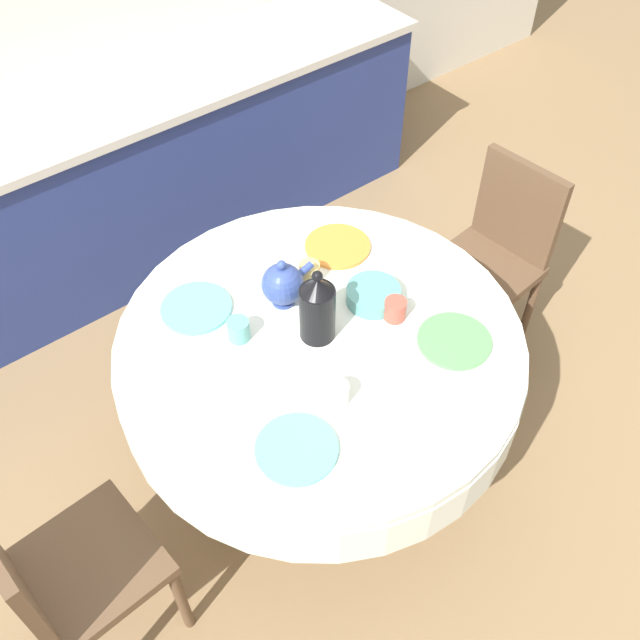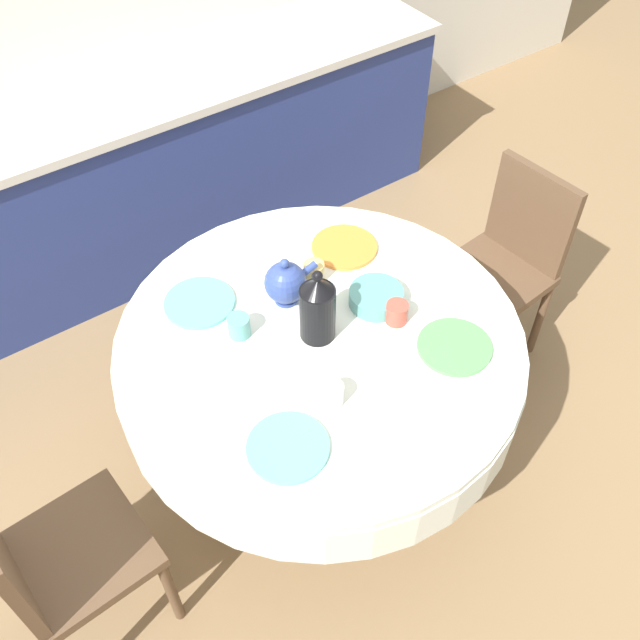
% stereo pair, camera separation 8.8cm
% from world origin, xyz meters
% --- Properties ---
extents(ground_plane, '(12.00, 12.00, 0.00)m').
position_xyz_m(ground_plane, '(0.00, 0.00, 0.00)').
color(ground_plane, '#8E704C').
extents(kitchen_counter, '(3.24, 0.64, 0.89)m').
position_xyz_m(kitchen_counter, '(0.00, 1.57, 0.45)').
color(kitchen_counter, navy).
rests_on(kitchen_counter, ground_plane).
extents(dining_table, '(1.36, 1.36, 0.77)m').
position_xyz_m(dining_table, '(0.00, 0.00, 0.65)').
color(dining_table, tan).
rests_on(dining_table, ground_plane).
extents(chair_left, '(0.43, 0.43, 0.89)m').
position_xyz_m(chair_left, '(1.01, 0.09, 0.51)').
color(chair_left, brown).
rests_on(chair_left, ground_plane).
extents(chair_right, '(0.42, 0.42, 0.89)m').
position_xyz_m(chair_right, '(-1.01, -0.06, 0.51)').
color(chair_right, brown).
rests_on(chair_right, ground_plane).
extents(plate_near_left, '(0.24, 0.24, 0.01)m').
position_xyz_m(plate_near_left, '(-0.32, -0.30, 0.78)').
color(plate_near_left, '#60BCB7').
rests_on(plate_near_left, dining_table).
extents(cup_near_left, '(0.07, 0.07, 0.08)m').
position_xyz_m(cup_near_left, '(-0.12, -0.23, 0.81)').
color(cup_near_left, white).
rests_on(cup_near_left, dining_table).
extents(plate_near_right, '(0.24, 0.24, 0.01)m').
position_xyz_m(plate_near_right, '(0.33, -0.29, 0.78)').
color(plate_near_right, '#5BA85B').
rests_on(plate_near_right, dining_table).
extents(cup_near_right, '(0.07, 0.07, 0.08)m').
position_xyz_m(cup_near_right, '(0.25, -0.09, 0.81)').
color(cup_near_right, '#CC4C3D').
rests_on(cup_near_right, dining_table).
extents(plate_far_left, '(0.24, 0.24, 0.01)m').
position_xyz_m(plate_far_left, '(-0.25, 0.35, 0.78)').
color(plate_far_left, '#60BCB7').
rests_on(plate_far_left, dining_table).
extents(cup_far_left, '(0.07, 0.07, 0.08)m').
position_xyz_m(cup_far_left, '(-0.21, 0.16, 0.81)').
color(cup_far_left, '#5BA39E').
rests_on(cup_far_left, dining_table).
extents(plate_far_right, '(0.24, 0.24, 0.01)m').
position_xyz_m(plate_far_right, '(0.32, 0.30, 0.78)').
color(plate_far_right, orange).
rests_on(plate_far_right, dining_table).
extents(cup_far_right, '(0.07, 0.07, 0.08)m').
position_xyz_m(cup_far_right, '(0.13, 0.23, 0.81)').
color(cup_far_right, '#DBB766').
rests_on(cup_far_right, dining_table).
extents(coffee_carafe, '(0.12, 0.12, 0.28)m').
position_xyz_m(coffee_carafe, '(0.00, 0.01, 0.90)').
color(coffee_carafe, black).
rests_on(coffee_carafe, dining_table).
extents(teapot, '(0.20, 0.14, 0.19)m').
position_xyz_m(teapot, '(0.00, 0.20, 0.86)').
color(teapot, '#33478E').
rests_on(teapot, dining_table).
extents(fruit_bowl, '(0.19, 0.19, 0.06)m').
position_xyz_m(fruit_bowl, '(0.24, 0.01, 0.80)').
color(fruit_bowl, '#569993').
rests_on(fruit_bowl, dining_table).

